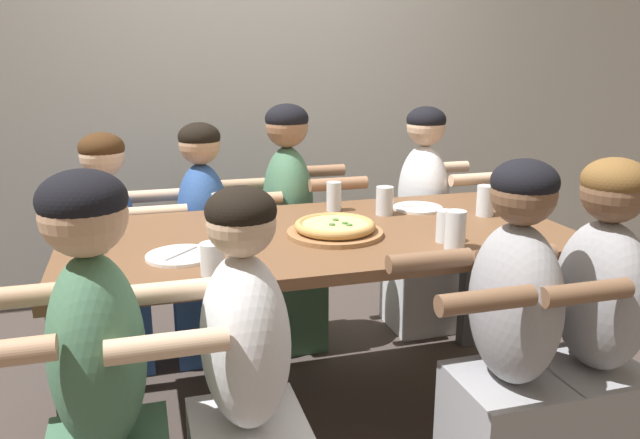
{
  "coord_description": "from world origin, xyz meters",
  "views": [
    {
      "loc": [
        -0.65,
        -2.22,
        1.46
      ],
      "look_at": [
        0.0,
        0.0,
        0.84
      ],
      "focal_mm": 35.0,
      "sensor_mm": 36.0,
      "label": 1
    }
  ],
  "objects_px": {
    "drinking_glass_e": "(79,238)",
    "diner_far_midleft": "(206,252)",
    "drinking_glass_c": "(455,230)",
    "diner_near_right": "(594,347)",
    "pizza_board_main": "(335,228)",
    "empty_plate_b": "(181,256)",
    "drinking_glass_d": "(485,202)",
    "diner_near_midleft": "(246,406)",
    "drinking_glass_b": "(220,208)",
    "diner_far_right": "(422,229)",
    "drinking_glass_f": "(213,260)",
    "empty_plate_a": "(418,208)",
    "diner_far_left": "(113,262)",
    "diner_near_left": "(102,413)",
    "drinking_glass_a": "(445,228)",
    "drinking_glass_h": "(334,198)",
    "diner_far_center": "(289,237)",
    "diner_near_midright": "(508,360)",
    "drinking_glass_g": "(385,202)"
  },
  "relations": [
    {
      "from": "drinking_glass_e",
      "to": "diner_near_midleft",
      "type": "relative_size",
      "value": 0.1
    },
    {
      "from": "drinking_glass_c",
      "to": "drinking_glass_d",
      "type": "distance_m",
      "value": 0.52
    },
    {
      "from": "pizza_board_main",
      "to": "drinking_glass_b",
      "type": "relative_size",
      "value": 3.37
    },
    {
      "from": "diner_near_left",
      "to": "diner_far_right",
      "type": "distance_m",
      "value": 2.08
    },
    {
      "from": "diner_far_left",
      "to": "drinking_glass_h",
      "type": "bearing_deg",
      "value": 68.24
    },
    {
      "from": "empty_plate_a",
      "to": "diner_near_midright",
      "type": "bearing_deg",
      "value": -96.51
    },
    {
      "from": "empty_plate_a",
      "to": "diner_far_right",
      "type": "xyz_separation_m",
      "value": [
        0.25,
        0.46,
        -0.24
      ]
    },
    {
      "from": "empty_plate_b",
      "to": "drinking_glass_f",
      "type": "relative_size",
      "value": 2.29
    },
    {
      "from": "drinking_glass_e",
      "to": "diner_far_midleft",
      "type": "relative_size",
      "value": 0.1
    },
    {
      "from": "drinking_glass_c",
      "to": "diner_near_right",
      "type": "relative_size",
      "value": 0.12
    },
    {
      "from": "diner_near_midleft",
      "to": "diner_far_left",
      "type": "relative_size",
      "value": 1.01
    },
    {
      "from": "empty_plate_a",
      "to": "drinking_glass_d",
      "type": "bearing_deg",
      "value": -38.37
    },
    {
      "from": "drinking_glass_a",
      "to": "drinking_glass_b",
      "type": "xyz_separation_m",
      "value": [
        -0.75,
        0.55,
        -0.0
      ]
    },
    {
      "from": "drinking_glass_h",
      "to": "diner_near_midleft",
      "type": "height_order",
      "value": "diner_near_midleft"
    },
    {
      "from": "diner_near_left",
      "to": "diner_far_center",
      "type": "height_order",
      "value": "diner_far_center"
    },
    {
      "from": "drinking_glass_d",
      "to": "drinking_glass_c",
      "type": "bearing_deg",
      "value": -132.15
    },
    {
      "from": "drinking_glass_d",
      "to": "diner_near_right",
      "type": "bearing_deg",
      "value": -91.18
    },
    {
      "from": "empty_plate_b",
      "to": "diner_near_midleft",
      "type": "height_order",
      "value": "diner_near_midleft"
    },
    {
      "from": "diner_far_midleft",
      "to": "pizza_board_main",
      "type": "bearing_deg",
      "value": 29.08
    },
    {
      "from": "drinking_glass_a",
      "to": "diner_far_left",
      "type": "xyz_separation_m",
      "value": [
        -1.21,
        0.94,
        -0.33
      ]
    },
    {
      "from": "diner_near_midright",
      "to": "diner_far_right",
      "type": "relative_size",
      "value": 0.97
    },
    {
      "from": "drinking_glass_a",
      "to": "diner_near_midleft",
      "type": "bearing_deg",
      "value": -151.59
    },
    {
      "from": "empty_plate_b",
      "to": "drinking_glass_c",
      "type": "distance_m",
      "value": 0.96
    },
    {
      "from": "drinking_glass_b",
      "to": "diner_near_midleft",
      "type": "distance_m",
      "value": 1.05
    },
    {
      "from": "drinking_glass_a",
      "to": "diner_far_midleft",
      "type": "height_order",
      "value": "diner_far_midleft"
    },
    {
      "from": "diner_far_midleft",
      "to": "diner_near_left",
      "type": "xyz_separation_m",
      "value": [
        -0.41,
        -1.38,
        0.03
      ]
    },
    {
      "from": "drinking_glass_g",
      "to": "diner_near_right",
      "type": "relative_size",
      "value": 0.1
    },
    {
      "from": "diner_far_midleft",
      "to": "diner_near_midright",
      "type": "distance_m",
      "value": 1.59
    },
    {
      "from": "drinking_glass_a",
      "to": "diner_far_right",
      "type": "relative_size",
      "value": 0.1
    },
    {
      "from": "drinking_glass_d",
      "to": "diner_near_midleft",
      "type": "distance_m",
      "value": 1.41
    },
    {
      "from": "empty_plate_a",
      "to": "drinking_glass_e",
      "type": "height_order",
      "value": "drinking_glass_e"
    },
    {
      "from": "drinking_glass_f",
      "to": "diner_far_left",
      "type": "bearing_deg",
      "value": 108.46
    },
    {
      "from": "empty_plate_a",
      "to": "drinking_glass_f",
      "type": "distance_m",
      "value": 1.14
    },
    {
      "from": "diner_far_midleft",
      "to": "diner_far_right",
      "type": "height_order",
      "value": "diner_far_right"
    },
    {
      "from": "drinking_glass_d",
      "to": "diner_far_center",
      "type": "xyz_separation_m",
      "value": [
        -0.7,
        0.64,
        -0.28
      ]
    },
    {
      "from": "drinking_glass_a",
      "to": "diner_far_left",
      "type": "distance_m",
      "value": 1.57
    },
    {
      "from": "drinking_glass_d",
      "to": "drinking_glass_a",
      "type": "bearing_deg",
      "value": -138.97
    },
    {
      "from": "drinking_glass_f",
      "to": "diner_far_right",
      "type": "height_order",
      "value": "diner_far_right"
    },
    {
      "from": "drinking_glass_a",
      "to": "drinking_glass_h",
      "type": "distance_m",
      "value": 0.61
    },
    {
      "from": "pizza_board_main",
      "to": "empty_plate_b",
      "type": "distance_m",
      "value": 0.59
    },
    {
      "from": "drinking_glass_b",
      "to": "diner_far_midleft",
      "type": "xyz_separation_m",
      "value": [
        -0.03,
        0.39,
        -0.31
      ]
    },
    {
      "from": "pizza_board_main",
      "to": "empty_plate_a",
      "type": "bearing_deg",
      "value": 31.12
    },
    {
      "from": "drinking_glass_h",
      "to": "diner_far_left",
      "type": "distance_m",
      "value": 1.08
    },
    {
      "from": "diner_far_midleft",
      "to": "diner_near_left",
      "type": "relative_size",
      "value": 0.96
    },
    {
      "from": "diner_far_right",
      "to": "diner_near_midleft",
      "type": "height_order",
      "value": "diner_far_right"
    },
    {
      "from": "drinking_glass_e",
      "to": "drinking_glass_d",
      "type": "bearing_deg",
      "value": 2.78
    },
    {
      "from": "diner_near_left",
      "to": "diner_far_midleft",
      "type": "bearing_deg",
      "value": -16.68
    },
    {
      "from": "drinking_glass_d",
      "to": "drinking_glass_e",
      "type": "bearing_deg",
      "value": -177.22
    },
    {
      "from": "empty_plate_b",
      "to": "drinking_glass_a",
      "type": "xyz_separation_m",
      "value": [
        0.94,
        -0.08,
        0.05
      ]
    },
    {
      "from": "diner_far_midleft",
      "to": "diner_far_right",
      "type": "bearing_deg",
      "value": 90.0
    }
  ]
}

